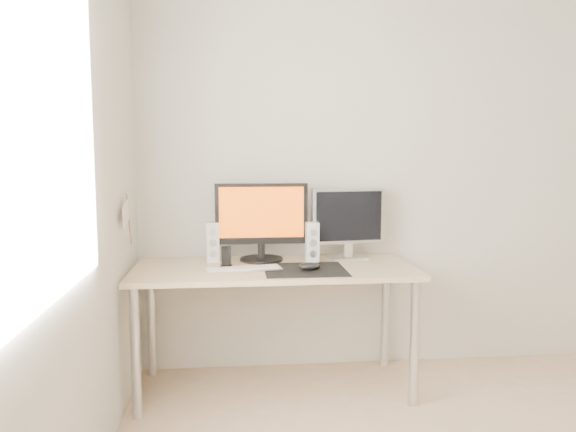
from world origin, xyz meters
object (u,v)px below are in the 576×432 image
mouse (309,266)px  second_monitor (348,220)px  speaker_right (312,242)px  keyboard (244,269)px  main_monitor (261,219)px  speaker_left (213,242)px  phone_dock (226,261)px  desk (274,280)px

mouse → second_monitor: bearing=49.3°
speaker_right → keyboard: (-0.41, -0.21, -0.11)m
mouse → second_monitor: (0.28, 0.33, 0.22)m
main_monitor → speaker_right: bearing=-10.4°
speaker_left → phone_dock: 0.22m
mouse → main_monitor: 0.46m
mouse → desk: 0.25m
keyboard → main_monitor: bearing=67.0°
second_monitor → phone_dock: (-0.74, -0.19, -0.20)m
speaker_left → speaker_right: 0.59m
desk → main_monitor: 0.38m
main_monitor → second_monitor: bearing=1.6°
mouse → desk: (-0.18, 0.14, -0.10)m
desk → second_monitor: size_ratio=3.54×
desk → phone_dock: size_ratio=13.18×
main_monitor → speaker_left: bearing=177.6°
speaker_right → keyboard: bearing=-152.9°
mouse → speaker_left: size_ratio=0.52×
keyboard → phone_dock: phone_dock is taller
desk → speaker_right: bearing=26.6°
main_monitor → keyboard: (-0.11, -0.26, -0.25)m
second_monitor → main_monitor: bearing=-178.4°
mouse → phone_dock: (-0.45, 0.14, 0.01)m
speaker_right → phone_dock: (-0.51, -0.12, -0.08)m
speaker_left → keyboard: speaker_left is taller
speaker_right → desk: bearing=-153.4°
mouse → main_monitor: bearing=127.7°
main_monitor → keyboard: size_ratio=1.27×
mouse → desk: size_ratio=0.08×
desk → phone_dock: bearing=-180.0°
desk → main_monitor: (-0.06, 0.17, 0.33)m
keyboard → second_monitor: bearing=23.6°
phone_dock → speaker_left: bearing=112.8°
speaker_left → speaker_right: (0.59, -0.07, 0.00)m
mouse → speaker_right: bearing=78.4°
phone_dock → second_monitor: bearing=14.3°
mouse → main_monitor: (-0.24, 0.32, 0.23)m
speaker_right → mouse: bearing=-101.6°
mouse → keyboard: bearing=171.9°
second_monitor → speaker_left: size_ratio=1.91×
speaker_right → phone_dock: 0.53m
main_monitor → phone_dock: (-0.21, -0.17, -0.22)m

